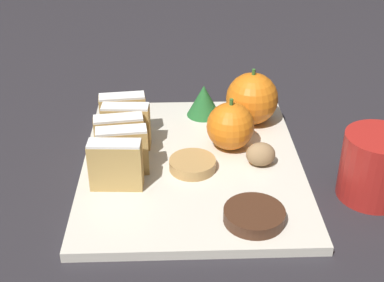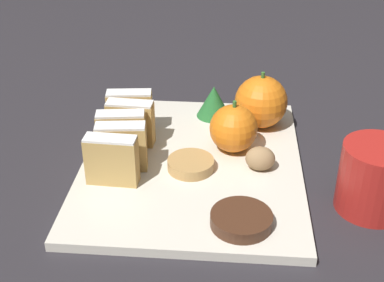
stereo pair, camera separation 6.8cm
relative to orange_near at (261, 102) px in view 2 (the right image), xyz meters
The scene contains 14 objects.
ground_plane 0.15m from the orange_near, 130.89° to the right, with size 6.00×6.00×0.00m, color #28262B.
serving_platter 0.15m from the orange_near, 130.89° to the right, with size 0.28×0.35×0.01m.
stollen_slice_front 0.24m from the orange_near, 138.83° to the right, with size 0.06×0.03×0.06m.
stollen_slice_second 0.22m from the orange_near, 144.07° to the right, with size 0.07×0.03×0.06m.
stollen_slice_third 0.21m from the orange_near, 152.13° to the right, with size 0.07×0.03×0.06m.
stollen_slice_fourth 0.19m from the orange_near, 159.69° to the right, with size 0.06×0.03×0.06m.
stollen_slice_fifth 0.19m from the orange_near, 169.49° to the right, with size 0.07×0.03×0.06m.
orange_near is the anchor object (origin of this frame).
orange_far 0.08m from the orange_near, 118.20° to the right, with size 0.06×0.06×0.07m.
walnut 0.12m from the orange_near, 91.44° to the right, with size 0.04×0.03×0.03m.
chocolate_cookie 0.23m from the orange_near, 96.48° to the right, with size 0.07×0.07×0.01m.
gingerbread_cookie 0.16m from the orange_near, 125.17° to the right, with size 0.06×0.06×0.01m.
evergreen_sprig 0.07m from the orange_near, 160.19° to the left, with size 0.05×0.05×0.05m.
coffee_mug 0.21m from the orange_near, 53.28° to the right, with size 0.11×0.08×0.08m.
Camera 2 is at (0.05, -0.59, 0.39)m, focal length 50.00 mm.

